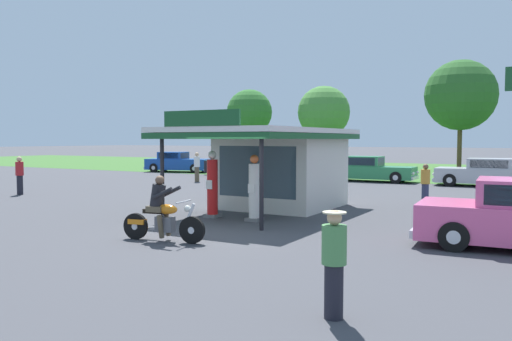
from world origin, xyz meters
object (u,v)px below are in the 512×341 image
at_px(bystander_admiring_sedan, 334,262).
at_px(bystander_chatting_near_pumps, 197,166).
at_px(parked_car_back_row_far_left, 237,165).
at_px(parked_car_back_row_centre_right, 368,170).
at_px(bystander_leaning_by_kiosk, 425,183).
at_px(bystander_standing_back_lot, 20,175).
at_px(motorcycle_with_rider, 162,214).
at_px(parked_car_back_row_left, 178,163).
at_px(gas_pump_nearside, 212,187).
at_px(gas_pump_offside, 254,191).
at_px(parked_car_back_row_centre, 487,174).

bearing_deg(bystander_admiring_sedan, bystander_chatting_near_pumps, 130.98).
xyz_separation_m(parked_car_back_row_far_left, bystander_chatting_near_pumps, (0.46, -5.14, 0.18)).
distance_m(parked_car_back_row_centre_right, bystander_leaning_by_kiosk, 10.64).
xyz_separation_m(bystander_standing_back_lot, bystander_chatting_near_pumps, (2.64, 9.51, 0.01)).
bearing_deg(motorcycle_with_rider, parked_car_back_row_left, 127.61).
distance_m(motorcycle_with_rider, parked_car_back_row_far_left, 22.08).
distance_m(gas_pump_nearside, bystander_leaning_by_kiosk, 8.41).
height_order(gas_pump_nearside, parked_car_back_row_left, gas_pump_nearside).
bearing_deg(parked_car_back_row_far_left, bystander_leaning_by_kiosk, -33.13).
relative_size(gas_pump_offside, parked_car_back_row_centre_right, 0.36).
relative_size(parked_car_back_row_centre, bystander_chatting_near_pumps, 3.07).
distance_m(gas_pump_nearside, parked_car_back_row_centre_right, 15.99).
relative_size(gas_pump_offside, bystander_chatting_near_pumps, 1.17).
relative_size(parked_car_back_row_far_left, bystander_admiring_sedan, 3.45).
bearing_deg(bystander_admiring_sedan, parked_car_back_row_far_left, 124.66).
distance_m(motorcycle_with_rider, parked_car_back_row_centre, 20.25).
height_order(gas_pump_offside, parked_car_back_row_centre_right, gas_pump_offside).
xyz_separation_m(parked_car_back_row_centre_right, bystander_leaning_by_kiosk, (5.19, -9.28, 0.14)).
bearing_deg(gas_pump_nearside, bystander_standing_back_lot, 173.73).
xyz_separation_m(parked_car_back_row_left, parked_car_back_row_far_left, (6.17, -1.48, 0.03)).
bearing_deg(gas_pump_nearside, bystander_admiring_sedan, -45.30).
distance_m(gas_pump_nearside, bystander_standing_back_lot, 11.22).
height_order(parked_car_back_row_far_left, bystander_standing_back_lot, bystander_standing_back_lot).
xyz_separation_m(gas_pump_offside, parked_car_back_row_centre, (4.76, 15.82, -0.24)).
distance_m(gas_pump_nearside, bystander_admiring_sedan, 9.47).
height_order(parked_car_back_row_centre, parked_car_back_row_far_left, parked_car_back_row_far_left).
bearing_deg(bystander_leaning_by_kiosk, bystander_chatting_near_pumps, 163.48).
xyz_separation_m(motorcycle_with_rider, bystander_admiring_sedan, (5.53, -2.97, 0.13)).
height_order(gas_pump_nearside, parked_car_back_row_centre_right, gas_pump_nearside).
distance_m(parked_car_back_row_centre, bystander_admiring_sedan, 22.56).
height_order(gas_pump_nearside, gas_pump_offside, gas_pump_nearside).
bearing_deg(motorcycle_with_rider, parked_car_back_row_far_left, 117.24).
height_order(motorcycle_with_rider, parked_car_back_row_left, motorcycle_with_rider).
relative_size(parked_car_back_row_centre, bystander_standing_back_lot, 3.09).
xyz_separation_m(gas_pump_nearside, bystander_standing_back_lot, (-11.15, 1.23, -0.07)).
height_order(motorcycle_with_rider, parked_car_back_row_centre, motorcycle_with_rider).
bearing_deg(parked_car_back_row_centre, motorcycle_with_rider, -104.72).
distance_m(parked_car_back_row_left, bystander_admiring_sedan, 32.49).
bearing_deg(parked_car_back_row_far_left, gas_pump_offside, -56.55).
height_order(parked_car_back_row_centre, bystander_standing_back_lot, bystander_standing_back_lot).
xyz_separation_m(gas_pump_nearside, bystander_admiring_sedan, (6.66, -6.73, -0.17)).
xyz_separation_m(parked_car_back_row_left, parked_car_back_row_centre_right, (15.02, -1.37, -0.03)).
height_order(parked_car_back_row_left, parked_car_back_row_centre_right, parked_car_back_row_left).
height_order(parked_car_back_row_left, bystander_leaning_by_kiosk, bystander_leaning_by_kiosk).
xyz_separation_m(parked_car_back_row_left, bystander_leaning_by_kiosk, (20.21, -10.65, 0.11)).
height_order(parked_car_back_row_far_left, bystander_chatting_near_pumps, bystander_chatting_near_pumps).
relative_size(parked_car_back_row_centre_right, bystander_standing_back_lot, 3.26).
xyz_separation_m(gas_pump_offside, parked_car_back_row_far_left, (-10.49, 15.87, -0.19)).
bearing_deg(parked_car_back_row_centre_right, motorcycle_with_rider, -86.38).
xyz_separation_m(motorcycle_with_rider, bystander_leaning_by_kiosk, (3.94, 10.46, 0.14)).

